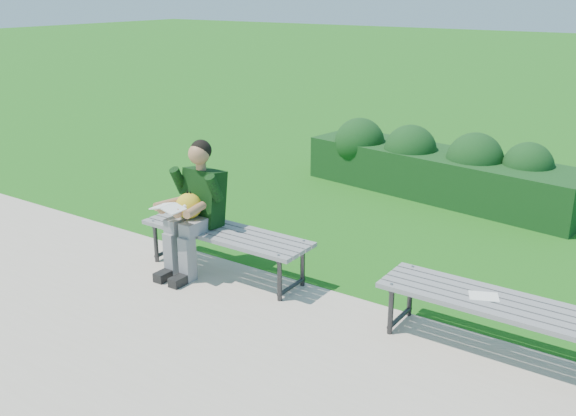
% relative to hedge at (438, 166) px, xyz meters
% --- Properties ---
extents(ground, '(80.00, 80.00, 0.00)m').
position_rel_hedge_xyz_m(ground, '(-0.21, -3.42, -0.41)').
color(ground, '#287C16').
rests_on(ground, ground).
extents(walkway, '(30.00, 3.50, 0.02)m').
position_rel_hedge_xyz_m(walkway, '(-0.21, -5.17, -0.40)').
color(walkway, '#AAA590').
rests_on(walkway, ground).
extents(hedge, '(3.97, 1.51, 0.94)m').
position_rel_hedge_xyz_m(hedge, '(0.00, 0.00, 0.00)').
color(hedge, '#0E3A13').
rests_on(hedge, ground).
extents(bench_left, '(1.80, 0.50, 0.46)m').
position_rel_hedge_xyz_m(bench_left, '(-0.72, -3.67, 0.01)').
color(bench_left, gray).
rests_on(bench_left, walkway).
extents(bench_right, '(1.80, 0.50, 0.46)m').
position_rel_hedge_xyz_m(bench_right, '(1.93, -3.64, 0.01)').
color(bench_right, gray).
rests_on(bench_right, walkway).
extents(seated_boy, '(0.56, 0.76, 1.31)m').
position_rel_hedge_xyz_m(seated_boy, '(-1.02, -3.76, 0.31)').
color(seated_boy, gray).
rests_on(seated_boy, walkway).
extents(paper_sheet, '(0.27, 0.23, 0.01)m').
position_rel_hedge_xyz_m(paper_sheet, '(1.83, -3.64, 0.07)').
color(paper_sheet, white).
rests_on(paper_sheet, bench_right).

